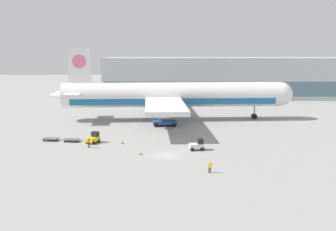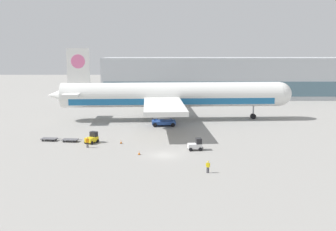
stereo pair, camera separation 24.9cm
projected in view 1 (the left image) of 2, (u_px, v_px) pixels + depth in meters
ground_plane at (165, 155)px, 59.50m from camera, size 400.00×400.00×0.00m
terminal_building at (233, 78)px, 131.91m from camera, size 90.00×18.20×14.00m
airplane_main at (170, 96)px, 88.95m from camera, size 58.10×48.36×17.00m
scissor_lift_loader at (164, 117)px, 82.46m from camera, size 5.35×3.61×5.28m
baggage_tug_foreground at (197, 145)px, 62.45m from camera, size 2.59×1.86×2.00m
baggage_tug_mid at (93, 138)px, 67.26m from camera, size 2.49×2.81×2.00m
baggage_dolly_lead at (50, 139)px, 68.93m from camera, size 3.77×1.83×0.48m
baggage_dolly_second at (71, 140)px, 68.22m from camera, size 3.77×1.83×0.48m
ground_crew_near at (88, 141)px, 64.01m from camera, size 0.50×0.37×1.85m
ground_crew_far at (209, 166)px, 50.76m from camera, size 0.56×0.29×1.67m
traffic_cone_near at (122, 142)px, 66.87m from camera, size 0.40×0.40×0.73m
traffic_cone_far at (140, 153)px, 59.75m from camera, size 0.40×0.40×0.67m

